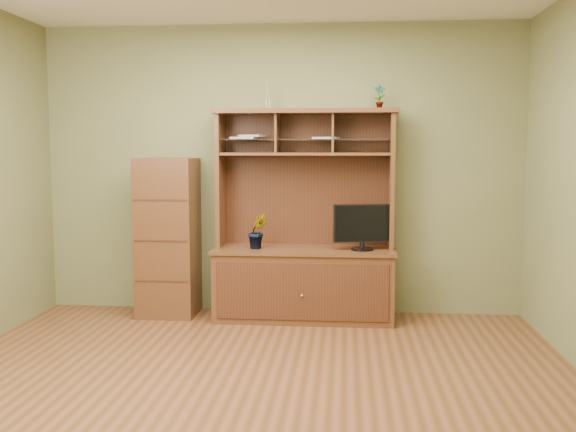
# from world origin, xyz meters

# --- Properties ---
(room) EXTENTS (4.54, 4.04, 2.74)m
(room) POSITION_xyz_m (0.00, 0.00, 1.35)
(room) COLOR #533017
(room) RESTS_ON ground
(media_hutch) EXTENTS (1.66, 0.61, 1.90)m
(media_hutch) POSITION_xyz_m (0.25, 1.73, 0.52)
(media_hutch) COLOR #4A2415
(media_hutch) RESTS_ON room
(monitor) EXTENTS (0.51, 0.20, 0.41)m
(monitor) POSITION_xyz_m (0.77, 1.64, 0.86)
(monitor) COLOR black
(monitor) RESTS_ON media_hutch
(orchid_plant) EXTENTS (0.20, 0.17, 0.32)m
(orchid_plant) POSITION_xyz_m (-0.17, 1.65, 0.81)
(orchid_plant) COLOR #26541C
(orchid_plant) RESTS_ON media_hutch
(top_plant) EXTENTS (0.12, 0.09, 0.22)m
(top_plant) POSITION_xyz_m (0.91, 1.80, 2.01)
(top_plant) COLOR #286724
(top_plant) RESTS_ON media_hutch
(reed_diffuser) EXTENTS (0.06, 0.06, 0.28)m
(reed_diffuser) POSITION_xyz_m (-0.10, 1.80, 2.01)
(reed_diffuser) COLOR silver
(reed_diffuser) RESTS_ON media_hutch
(magazines) EXTENTS (0.99, 0.21, 0.04)m
(magazines) POSITION_xyz_m (-0.05, 1.80, 1.65)
(magazines) COLOR #A0A0A4
(magazines) RESTS_ON media_hutch
(side_cabinet) EXTENTS (0.52, 0.48, 1.46)m
(side_cabinet) POSITION_xyz_m (-1.02, 1.74, 0.73)
(side_cabinet) COLOR #4A2415
(side_cabinet) RESTS_ON room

